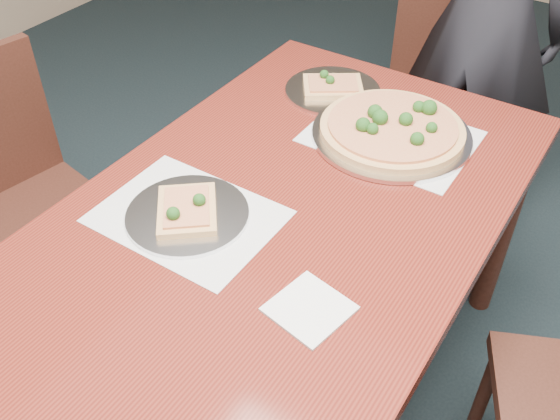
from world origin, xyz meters
The scene contains 10 objects.
dining_table centered at (-0.27, 0.52, 0.66)m, with size 0.90×1.50×0.75m.
chair_far centered at (-0.29, 1.66, 0.52)m, with size 0.55×0.55×0.91m.
chair_left centered at (-1.12, 0.38, 0.52)m, with size 0.49×0.49×0.91m.
diner centered at (-0.20, 1.72, 0.79)m, with size 0.57×0.38×1.57m, color black.
placemat_main centered at (-0.19, 0.93, 0.75)m, with size 0.42×0.32×0.00m, color white.
placemat_near centered at (-0.43, 0.38, 0.75)m, with size 0.40×0.30×0.00m, color white.
pizza_pan centered at (-0.19, 0.93, 0.77)m, with size 0.42×0.42×0.07m.
slice_plate_near centered at (-0.43, 0.38, 0.76)m, with size 0.28×0.28×0.06m.
slice_plate_far centered at (-0.43, 1.05, 0.76)m, with size 0.28×0.28×0.05m.
napkin centered at (-0.06, 0.30, 0.75)m, with size 0.14×0.14×0.01m, color white.
Camera 1 is at (0.32, -0.39, 1.69)m, focal length 40.00 mm.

